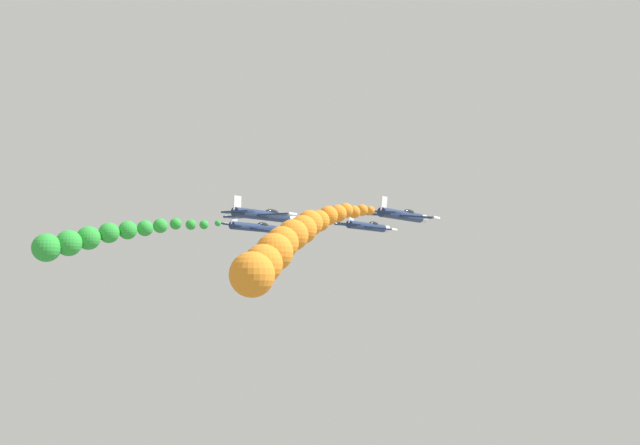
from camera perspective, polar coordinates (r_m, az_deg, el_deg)
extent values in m
cylinder|color=navy|center=(100.23, 3.73, -0.32)|extent=(1.23, 9.00, 1.23)
cone|color=white|center=(104.59, 5.19, -0.50)|extent=(1.17, 1.20, 1.17)
cube|color=navy|center=(99.89, 3.60, -0.36)|extent=(9.15, 1.90, 1.35)
cylinder|color=white|center=(102.40, 1.43, -0.15)|extent=(0.40, 1.40, 0.40)
cylinder|color=white|center=(97.53, 5.89, -0.58)|extent=(0.40, 1.40, 0.40)
cube|color=navy|center=(96.86, 2.49, -0.13)|extent=(3.79, 1.20, 0.66)
cube|color=white|center=(96.79, 2.52, 0.41)|extent=(0.34, 1.10, 1.60)
ellipsoid|color=black|center=(101.77, 4.29, -0.11)|extent=(0.88, 2.20, 0.80)
cylinder|color=navy|center=(98.38, -5.27, -0.39)|extent=(1.26, 9.00, 1.26)
cone|color=white|center=(102.29, -3.42, -0.58)|extent=(1.20, 1.20, 1.20)
cube|color=navy|center=(98.08, -5.43, -0.43)|extent=(9.11, 1.90, 1.65)
cylinder|color=white|center=(101.15, -7.38, -0.13)|extent=(0.41, 1.40, 0.41)
cylinder|color=white|center=(95.13, -3.36, -0.75)|extent=(0.41, 1.40, 0.41)
cube|color=navy|center=(95.39, -6.83, -0.20)|extent=(3.78, 1.20, 0.79)
cube|color=white|center=(95.29, -6.80, 0.35)|extent=(0.39, 1.10, 1.60)
ellipsoid|color=black|center=(99.74, -4.56, -0.18)|extent=(0.90, 2.20, 0.82)
sphere|color=green|center=(93.00, -8.13, -0.05)|extent=(0.80, 0.80, 0.80)
sphere|color=green|center=(91.60, -9.21, -0.17)|extent=(1.15, 1.15, 1.15)
sphere|color=green|center=(90.09, -10.23, -0.17)|extent=(1.31, 1.31, 1.31)
sphere|color=green|center=(88.81, -11.40, -0.10)|extent=(1.43, 1.43, 1.43)
sphere|color=green|center=(87.49, -12.58, -0.26)|extent=(1.75, 1.75, 1.75)
sphere|color=green|center=(86.11, -13.74, -0.44)|extent=(1.88, 1.88, 1.88)
sphere|color=green|center=(84.97, -15.05, -0.59)|extent=(2.14, 2.14, 2.14)
sphere|color=green|center=(83.95, -16.43, -0.79)|extent=(2.34, 2.34, 2.34)
sphere|color=green|center=(83.10, -17.93, -1.18)|extent=(2.64, 2.64, 2.64)
sphere|color=green|center=(82.10, -19.34, -1.55)|extent=(2.84, 2.84, 2.84)
sphere|color=green|center=(81.45, -20.93, -1.88)|extent=(3.06, 3.06, 3.06)
cylinder|color=navy|center=(82.64, 6.47, 0.58)|extent=(1.21, 9.00, 1.21)
cone|color=white|center=(87.13, 8.09, 0.31)|extent=(1.15, 1.20, 1.15)
cube|color=navy|center=(82.29, 6.33, 0.53)|extent=(9.17, 1.90, 1.17)
cylinder|color=white|center=(84.64, 3.62, 0.69)|extent=(0.40, 1.40, 0.40)
cylinder|color=white|center=(80.14, 9.20, 0.35)|extent=(0.40, 1.40, 0.40)
cube|color=navy|center=(79.18, 5.08, 0.84)|extent=(3.80, 1.20, 0.59)
cube|color=white|center=(79.14, 5.10, 1.51)|extent=(0.31, 1.10, 1.61)
ellipsoid|color=black|center=(84.24, 7.09, 0.81)|extent=(0.87, 2.20, 0.78)
sphere|color=orange|center=(76.82, 4.03, 0.96)|extent=(0.94, 0.94, 0.94)
sphere|color=orange|center=(75.28, 3.38, 0.98)|extent=(1.23, 1.23, 1.23)
sphere|color=orange|center=(73.70, 2.72, 0.84)|extent=(1.31, 1.31, 1.31)
sphere|color=orange|center=(72.16, 2.05, 0.96)|extent=(1.53, 1.53, 1.53)
sphere|color=orange|center=(70.52, 1.43, 0.73)|extent=(1.75, 1.75, 1.75)
sphere|color=orange|center=(68.99, 0.66, 0.55)|extent=(1.88, 1.88, 1.88)
sphere|color=orange|center=(67.42, -0.10, 0.13)|extent=(2.07, 2.07, 2.07)
sphere|color=orange|center=(65.82, -0.82, -0.06)|extent=(2.45, 2.45, 2.45)
sphere|color=orange|center=(64.05, -1.39, -0.55)|extent=(2.59, 2.59, 2.59)
sphere|color=orange|center=(62.46, -2.18, -1.00)|extent=(2.79, 2.79, 2.79)
sphere|color=orange|center=(60.88, -3.02, -1.62)|extent=(2.85, 2.85, 2.85)
sphere|color=orange|center=(59.11, -3.66, -2.37)|extent=(3.18, 3.18, 3.18)
sphere|color=orange|center=(57.53, -4.55, -3.30)|extent=(3.21, 3.21, 3.21)
sphere|color=orange|center=(55.93, -5.43, -4.14)|extent=(3.61, 3.61, 3.61)
cylinder|color=navy|center=(80.31, -4.66, 0.58)|extent=(1.12, 9.00, 1.12)
cone|color=white|center=(84.26, -2.43, 0.31)|extent=(1.06, 1.20, 1.06)
cube|color=navy|center=(80.00, -4.84, 0.53)|extent=(9.20, 1.90, 0.34)
cylinder|color=white|center=(83.03, -7.27, 0.41)|extent=(0.37, 1.40, 0.37)
cylinder|color=white|center=(77.11, -2.23, 0.66)|extent=(0.37, 1.40, 0.37)
cube|color=navy|center=(77.31, -6.56, 0.85)|extent=(3.80, 1.20, 0.25)
cube|color=white|center=(77.32, -6.60, 1.53)|extent=(0.17, 1.10, 1.60)
ellipsoid|color=black|center=(81.73, -3.84, 0.83)|extent=(0.81, 2.20, 0.71)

